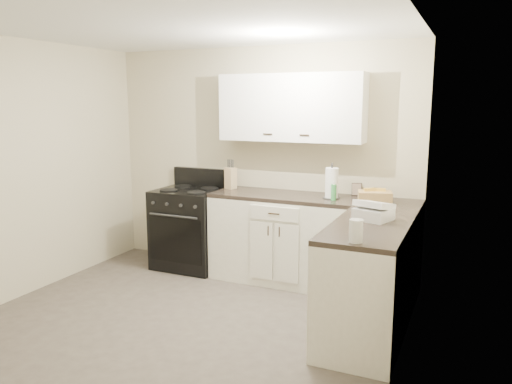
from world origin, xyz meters
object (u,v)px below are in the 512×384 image
at_px(knife_block, 231,178).
at_px(countertop_grill, 373,214).
at_px(paper_towel, 332,183).
at_px(stove, 190,228).
at_px(wicker_basket, 375,197).

relative_size(knife_block, countertop_grill, 0.89).
height_order(paper_towel, countertop_grill, paper_towel).
distance_m(paper_towel, countertop_grill, 0.96).
xyz_separation_m(stove, knife_block, (0.46, 0.13, 0.60)).
height_order(paper_towel, wicker_basket, paper_towel).
bearing_deg(stove, wicker_basket, -0.00).
distance_m(paper_towel, wicker_basket, 0.45).
relative_size(wicker_basket, countertop_grill, 1.19).
height_order(knife_block, countertop_grill, knife_block).
relative_size(knife_block, wicker_basket, 0.75).
height_order(knife_block, paper_towel, paper_towel).
distance_m(stove, paper_towel, 1.77).
xyz_separation_m(wicker_basket, countertop_grill, (0.13, -0.75, -0.00)).
bearing_deg(stove, knife_block, 15.43).
relative_size(paper_towel, countertop_grill, 1.16).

